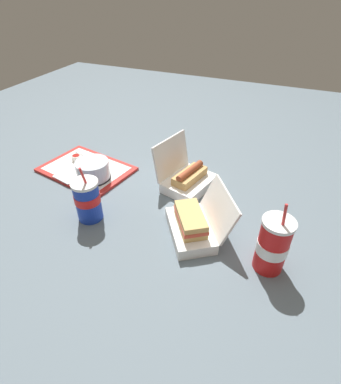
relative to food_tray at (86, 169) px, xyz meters
The scene contains 10 objects.
ground_plane 0.39m from the food_tray, ahead, with size 3.20×3.20×0.00m, color slate.
food_tray is the anchor object (origin of this frame).
cake_container 0.10m from the food_tray, 33.22° to the right, with size 0.14×0.14×0.08m.
ketchup_cup 0.09m from the food_tray, 153.47° to the left, with size 0.04×0.04×0.02m.
napkin_stack 0.08m from the food_tray, 111.09° to the right, with size 0.10×0.10×0.00m, color white.
plastic_fork 0.12m from the food_tray, 129.84° to the left, with size 0.11×0.01×0.01m, color white.
clamshell_sandwich_center 0.59m from the food_tray, 18.64° to the right, with size 0.27×0.27×0.16m.
clamshell_hotdog_corner 0.45m from the food_tray, ahead, with size 0.23×0.24×0.19m.
soda_cup_left 0.84m from the food_tray, 15.95° to the right, with size 0.09×0.09×0.24m.
soda_cup_center 0.32m from the food_tray, 51.59° to the right, with size 0.09×0.09×0.21m.
Camera 1 is at (0.37, -0.83, 0.70)m, focal length 28.00 mm.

